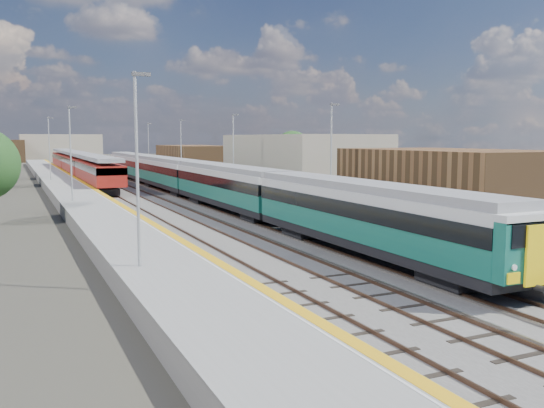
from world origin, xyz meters
TOP-DOWN VIEW (x-y plane):
  - ground at (0.00, 50.00)m, footprint 320.00×320.00m
  - ballast_bed at (-2.25, 52.50)m, footprint 10.50×155.00m
  - tracks at (-1.65, 54.18)m, footprint 8.96×160.00m
  - platform_right at (5.28, 52.49)m, footprint 4.70×155.00m
  - platform_left at (-9.05, 52.49)m, footprint 4.30×155.00m
  - green_train at (1.50, 39.73)m, footprint 2.89×80.39m
  - red_train at (-5.50, 74.60)m, footprint 3.04×61.60m
  - tree_d at (22.05, 59.15)m, footprint 5.20×5.20m

SIDE VIEW (x-z plane):
  - ground at x=0.00m, z-range 0.00..0.00m
  - ballast_bed at x=-2.25m, z-range 0.00..0.06m
  - tracks at x=-1.65m, z-range 0.02..0.19m
  - platform_left at x=-9.05m, z-range -3.74..4.78m
  - platform_right at x=5.28m, z-range -3.72..4.80m
  - green_train at x=1.50m, z-range 0.65..3.83m
  - red_train at x=-5.50m, z-range 0.35..4.19m
  - tree_d at x=22.05m, z-range 0.91..7.95m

